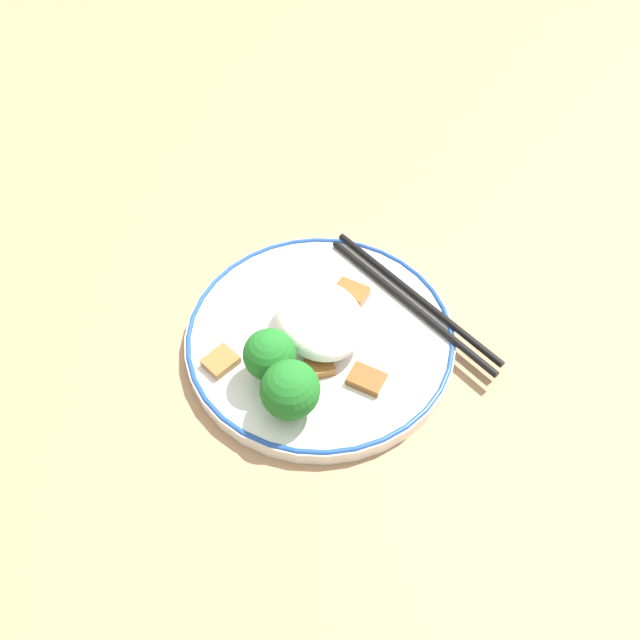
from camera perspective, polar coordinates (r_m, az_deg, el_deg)
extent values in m
plane|color=#9E7A56|center=(0.62, 0.00, -2.08)|extent=(3.00, 3.00, 0.00)
cylinder|color=white|center=(0.62, 0.00, -1.63)|extent=(0.26, 0.26, 0.02)
torus|color=#1E479E|center=(0.61, 0.00, -1.16)|extent=(0.26, 0.26, 0.00)
ellipsoid|color=white|center=(0.59, 0.03, 0.12)|extent=(0.10, 0.08, 0.04)
cylinder|color=#72AD4C|center=(0.58, -4.48, -4.63)|extent=(0.01, 0.01, 0.02)
sphere|color=#1E6B23|center=(0.56, -4.64, -3.18)|extent=(0.05, 0.05, 0.05)
cylinder|color=#72AD4C|center=(0.56, -2.65, -7.77)|extent=(0.02, 0.02, 0.01)
sphere|color=#1E6B23|center=(0.54, -2.75, -6.39)|extent=(0.05, 0.05, 0.05)
cube|color=#9E6633|center=(0.59, -9.08, -3.75)|extent=(0.03, 0.04, 0.01)
cube|color=brown|center=(0.63, 2.86, 2.47)|extent=(0.04, 0.04, 0.01)
cube|color=brown|center=(0.58, 4.29, -5.41)|extent=(0.04, 0.04, 0.01)
cube|color=brown|center=(0.58, -0.04, -4.24)|extent=(0.03, 0.03, 0.01)
cylinder|color=black|center=(0.64, 8.88, 2.00)|extent=(0.22, 0.07, 0.01)
cylinder|color=black|center=(0.64, 8.15, 1.48)|extent=(0.22, 0.07, 0.01)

